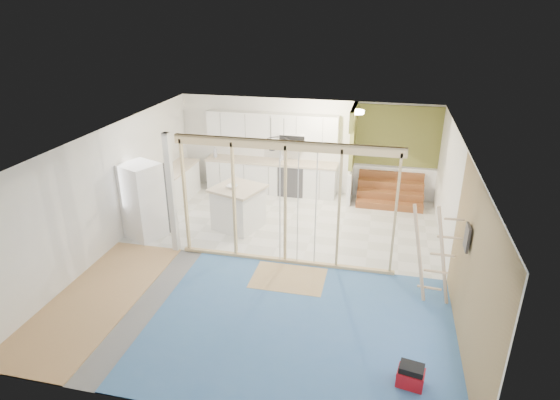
% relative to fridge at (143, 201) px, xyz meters
% --- Properties ---
extents(room, '(7.01, 8.01, 2.61)m').
position_rel_fridge_xyz_m(room, '(3.04, -0.45, 0.43)').
color(room, slate).
rests_on(room, ground).
extents(floor_overlays, '(7.00, 8.00, 0.03)m').
position_rel_fridge_xyz_m(floor_overlays, '(3.11, -0.39, -0.86)').
color(floor_overlays, silver).
rests_on(floor_overlays, room).
extents(stud_frame, '(4.66, 0.14, 2.60)m').
position_rel_fridge_xyz_m(stud_frame, '(2.80, -0.45, 0.72)').
color(stud_frame, '#DCC786').
rests_on(stud_frame, room).
extents(base_cabinets, '(4.45, 2.24, 0.93)m').
position_rel_fridge_xyz_m(base_cabinets, '(1.43, 2.91, -0.40)').
color(base_cabinets, white).
rests_on(base_cabinets, room).
extents(upper_cabinets, '(3.60, 0.41, 0.85)m').
position_rel_fridge_xyz_m(upper_cabinets, '(2.20, 3.37, 0.95)').
color(upper_cabinets, white).
rests_on(upper_cabinets, room).
extents(green_partition, '(2.25, 1.51, 2.60)m').
position_rel_fridge_xyz_m(green_partition, '(5.08, 3.21, 0.08)').
color(green_partition, olive).
rests_on(green_partition, room).
extents(pot_rack, '(0.52, 0.52, 0.72)m').
position_rel_fridge_xyz_m(pot_rack, '(2.73, 1.44, 1.13)').
color(pot_rack, black).
rests_on(pot_rack, room).
extents(sheathing_panel, '(0.02, 4.00, 2.60)m').
position_rel_fridge_xyz_m(sheathing_panel, '(6.52, -2.45, 0.43)').
color(sheathing_panel, tan).
rests_on(sheathing_panel, room).
extents(electrical_panel, '(0.04, 0.30, 0.40)m').
position_rel_fridge_xyz_m(electrical_panel, '(6.47, -1.85, 0.78)').
color(electrical_panel, '#3B3B40').
rests_on(electrical_panel, room).
extents(ceiling_light, '(0.32, 0.32, 0.08)m').
position_rel_fridge_xyz_m(ceiling_light, '(4.44, 2.55, 1.67)').
color(ceiling_light, '#FFEABF').
rests_on(ceiling_light, room).
extents(fridge, '(1.00, 0.96, 1.73)m').
position_rel_fridge_xyz_m(fridge, '(0.00, 0.00, 0.00)').
color(fridge, white).
rests_on(fridge, room).
extents(island, '(1.33, 1.33, 1.03)m').
position_rel_fridge_xyz_m(island, '(1.93, 0.90, -0.36)').
color(island, white).
rests_on(island, room).
extents(bowl, '(0.29, 0.29, 0.06)m').
position_rel_fridge_xyz_m(bowl, '(1.81, 0.83, 0.19)').
color(bowl, white).
rests_on(bowl, island).
extents(soap_bottle_a, '(0.15, 0.15, 0.29)m').
position_rel_fridge_xyz_m(soap_bottle_a, '(0.54, 3.22, 0.21)').
color(soap_bottle_a, '#A5A9B8').
rests_on(soap_bottle_a, base_cabinets).
extents(soap_bottle_b, '(0.09, 0.09, 0.19)m').
position_rel_fridge_xyz_m(soap_bottle_b, '(2.41, 3.35, 0.16)').
color(soap_bottle_b, silver).
rests_on(soap_bottle_b, base_cabinets).
extents(toolbox, '(0.41, 0.33, 0.35)m').
position_rel_fridge_xyz_m(toolbox, '(5.75, -3.34, -0.70)').
color(toolbox, '#AB0F18').
rests_on(toolbox, room).
extents(ladder, '(0.94, 0.22, 1.79)m').
position_rel_fridge_xyz_m(ladder, '(6.13, -1.15, 0.05)').
color(ladder, tan).
rests_on(ladder, room).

